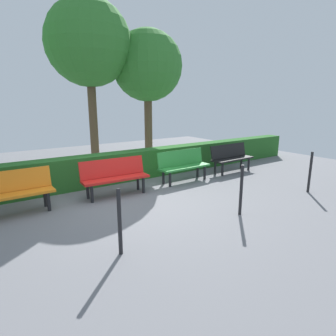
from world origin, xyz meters
TOP-DOWN VIEW (x-y plane):
  - ground_plane at (0.00, 0.00)m, footprint 17.17×17.17m
  - bench_black at (-3.90, -0.64)m, footprint 1.53×0.50m
  - bench_green at (-1.98, -0.63)m, footprint 1.53×0.48m
  - bench_red at (0.06, -0.61)m, footprint 1.59×0.53m
  - bench_orange at (2.20, -0.67)m, footprint 1.51×0.47m
  - hedge_row at (-0.91, -1.65)m, footprint 13.17×0.51m
  - tree_near at (-2.44, -3.22)m, footprint 2.35×2.35m
  - tree_mid at (-0.59, -3.57)m, footprint 2.60×2.60m
  - railing_post_near at (-3.91, 1.90)m, footprint 0.06×0.06m
  - railing_post_mid at (-1.44, 1.90)m, footprint 0.06×0.06m
  - railing_post_far at (1.12, 1.90)m, footprint 0.06×0.06m

SIDE VIEW (x-z plane):
  - ground_plane at x=0.00m, z-range 0.00..0.00m
  - hedge_row at x=-0.91m, z-range 0.00..0.81m
  - bench_orange at x=2.20m, z-range 0.05..0.91m
  - bench_black at x=-3.90m, z-range 0.05..0.91m
  - bench_green at x=-1.98m, z-range 0.05..0.91m
  - bench_red at x=0.06m, z-range 0.05..0.91m
  - railing_post_near at x=-3.91m, z-range 0.00..1.00m
  - railing_post_mid at x=-1.44m, z-range 0.00..1.00m
  - railing_post_far at x=1.12m, z-range 0.00..1.00m
  - tree_near at x=-2.44m, z-range 1.05..5.55m
  - tree_mid at x=-0.59m, z-range 1.27..6.47m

